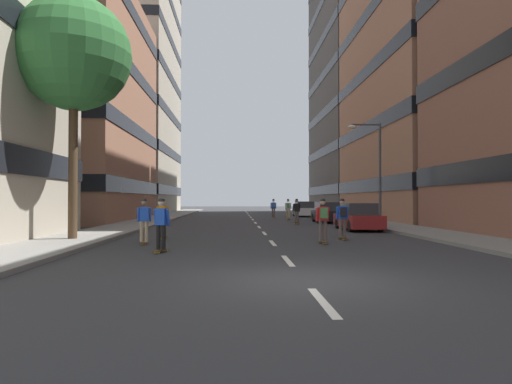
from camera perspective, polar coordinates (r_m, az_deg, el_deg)
ground_plane at (r=33.96m, az=-0.19°, el=-3.88°), size 146.92×146.92×0.00m
sidewalk_left at (r=37.57m, az=-12.90°, el=-3.47°), size 3.01×67.34×0.14m
sidewalk_right at (r=38.21m, az=11.88°, el=-3.43°), size 3.01×67.34×0.14m
lane_markings at (r=34.97m, az=-0.27°, el=-3.79°), size 0.16×57.20×0.01m
building_left_mid at (r=40.82m, az=-26.68°, el=9.85°), size 16.53×17.68×18.45m
building_left_far at (r=60.45m, az=-18.83°, el=13.45°), size 16.53×19.10×33.26m
building_right_mid at (r=44.12m, az=24.96°, el=19.33°), size 16.53×19.38×33.75m
building_right_far at (r=61.39m, az=16.19°, el=13.50°), size 16.53×19.09×33.84m
parked_car_near at (r=44.29m, az=6.26°, el=-2.28°), size 1.82×4.40×1.52m
parked_car_mid at (r=33.19m, az=9.30°, el=-2.73°), size 1.82×4.40×1.52m
parked_car_far at (r=25.36m, az=13.10°, el=-3.27°), size 1.82×4.40×1.52m
street_tree_near at (r=20.32m, az=-22.57°, el=16.15°), size 4.65×4.65×9.91m
streetlamp_right at (r=29.29m, az=15.10°, el=3.78°), size 2.13×0.30×6.50m
skater_0 at (r=41.17m, az=2.28°, el=-1.95°), size 0.54×0.91×1.78m
skater_1 at (r=17.43m, az=8.68°, el=-3.32°), size 0.54×0.91×1.78m
skater_2 at (r=17.61m, az=-14.32°, el=-3.37°), size 0.56×0.92×1.78m
skater_3 at (r=14.72m, az=-12.21°, el=-3.86°), size 0.57×0.92×1.78m
skater_4 at (r=37.52m, az=4.18°, el=-2.05°), size 0.56×0.92×1.78m
skater_5 at (r=19.80m, az=-12.02°, el=-3.11°), size 0.56×0.92×1.78m
skater_6 at (r=30.72m, az=5.30°, el=-2.35°), size 0.56×0.92×1.78m
skater_7 at (r=19.33m, az=11.16°, el=-3.07°), size 0.53×0.90×1.78m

